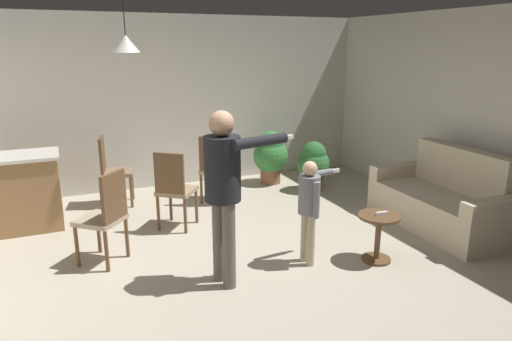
{
  "coord_description": "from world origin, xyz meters",
  "views": [
    {
      "loc": [
        -1.77,
        -4.11,
        2.24
      ],
      "look_at": [
        0.02,
        0.04,
        1.0
      ],
      "focal_mm": 32.32,
      "sensor_mm": 36.0,
      "label": 1
    }
  ],
  "objects_px": {
    "side_table_by_couch": "(378,232)",
    "dining_chair_by_counter": "(112,168)",
    "kitchen_counter": "(7,194)",
    "dining_chair_centre_back": "(215,166)",
    "couch_floral": "(443,202)",
    "dining_chair_near_wall": "(174,187)",
    "potted_plant_corner": "(313,164)",
    "person_adult": "(224,180)",
    "dining_chair_spare": "(106,214)",
    "potted_plant_by_wall": "(271,155)",
    "person_child": "(310,201)",
    "spare_remote_on_table": "(382,214)"
  },
  "relations": [
    {
      "from": "person_adult",
      "to": "potted_plant_corner",
      "type": "relative_size",
      "value": 2.13
    },
    {
      "from": "couch_floral",
      "to": "dining_chair_by_counter",
      "type": "bearing_deg",
      "value": 57.29
    },
    {
      "from": "potted_plant_corner",
      "to": "person_child",
      "type": "bearing_deg",
      "value": -121.22
    },
    {
      "from": "couch_floral",
      "to": "side_table_by_couch",
      "type": "distance_m",
      "value": 1.42
    },
    {
      "from": "couch_floral",
      "to": "dining_chair_centre_back",
      "type": "relative_size",
      "value": 1.82
    },
    {
      "from": "person_adult",
      "to": "potted_plant_by_wall",
      "type": "relative_size",
      "value": 1.91
    },
    {
      "from": "dining_chair_spare",
      "to": "spare_remote_on_table",
      "type": "height_order",
      "value": "dining_chair_spare"
    },
    {
      "from": "person_adult",
      "to": "potted_plant_corner",
      "type": "height_order",
      "value": "person_adult"
    },
    {
      "from": "dining_chair_by_counter",
      "to": "potted_plant_corner",
      "type": "height_order",
      "value": "dining_chair_by_counter"
    },
    {
      "from": "person_child",
      "to": "potted_plant_corner",
      "type": "relative_size",
      "value": 1.41
    },
    {
      "from": "dining_chair_near_wall",
      "to": "dining_chair_spare",
      "type": "height_order",
      "value": "same"
    },
    {
      "from": "couch_floral",
      "to": "dining_chair_spare",
      "type": "height_order",
      "value": "same"
    },
    {
      "from": "couch_floral",
      "to": "spare_remote_on_table",
      "type": "height_order",
      "value": "couch_floral"
    },
    {
      "from": "dining_chair_near_wall",
      "to": "person_child",
      "type": "bearing_deg",
      "value": -16.26
    },
    {
      "from": "kitchen_counter",
      "to": "dining_chair_by_counter",
      "type": "height_order",
      "value": "dining_chair_by_counter"
    },
    {
      "from": "kitchen_counter",
      "to": "dining_chair_centre_back",
      "type": "distance_m",
      "value": 2.67
    },
    {
      "from": "dining_chair_near_wall",
      "to": "kitchen_counter",
      "type": "bearing_deg",
      "value": -163.82
    },
    {
      "from": "person_adult",
      "to": "dining_chair_by_counter",
      "type": "height_order",
      "value": "person_adult"
    },
    {
      "from": "potted_plant_by_wall",
      "to": "spare_remote_on_table",
      "type": "distance_m",
      "value": 3.09
    },
    {
      "from": "dining_chair_by_counter",
      "to": "spare_remote_on_table",
      "type": "relative_size",
      "value": 7.69
    },
    {
      "from": "person_adult",
      "to": "potted_plant_by_wall",
      "type": "distance_m",
      "value": 3.46
    },
    {
      "from": "kitchen_counter",
      "to": "dining_chair_by_counter",
      "type": "bearing_deg",
      "value": 20.49
    },
    {
      "from": "person_child",
      "to": "dining_chair_near_wall",
      "type": "height_order",
      "value": "person_child"
    },
    {
      "from": "dining_chair_near_wall",
      "to": "potted_plant_corner",
      "type": "xyz_separation_m",
      "value": [
        2.39,
        0.7,
        -0.11
      ]
    },
    {
      "from": "potted_plant_by_wall",
      "to": "dining_chair_centre_back",
      "type": "bearing_deg",
      "value": -153.28
    },
    {
      "from": "couch_floral",
      "to": "dining_chair_by_counter",
      "type": "distance_m",
      "value": 4.49
    },
    {
      "from": "potted_plant_corner",
      "to": "dining_chair_near_wall",
      "type": "bearing_deg",
      "value": -163.56
    },
    {
      "from": "side_table_by_couch",
      "to": "person_child",
      "type": "bearing_deg",
      "value": 160.46
    },
    {
      "from": "dining_chair_spare",
      "to": "spare_remote_on_table",
      "type": "relative_size",
      "value": 7.69
    },
    {
      "from": "dining_chair_by_counter",
      "to": "potted_plant_by_wall",
      "type": "relative_size",
      "value": 1.13
    },
    {
      "from": "couch_floral",
      "to": "person_child",
      "type": "relative_size",
      "value": 1.64
    },
    {
      "from": "dining_chair_spare",
      "to": "kitchen_counter",
      "type": "bearing_deg",
      "value": 77.48
    },
    {
      "from": "side_table_by_couch",
      "to": "potted_plant_by_wall",
      "type": "height_order",
      "value": "potted_plant_by_wall"
    },
    {
      "from": "side_table_by_couch",
      "to": "dining_chair_by_counter",
      "type": "bearing_deg",
      "value": 128.38
    },
    {
      "from": "kitchen_counter",
      "to": "person_child",
      "type": "relative_size",
      "value": 1.13
    },
    {
      "from": "side_table_by_couch",
      "to": "potted_plant_by_wall",
      "type": "xyz_separation_m",
      "value": [
        0.18,
        3.07,
        0.16
      ]
    },
    {
      "from": "person_child",
      "to": "potted_plant_by_wall",
      "type": "relative_size",
      "value": 1.26
    },
    {
      "from": "couch_floral",
      "to": "dining_chair_centre_back",
      "type": "xyz_separation_m",
      "value": [
        -2.33,
        2.03,
        0.21
      ]
    },
    {
      "from": "person_adult",
      "to": "dining_chair_spare",
      "type": "bearing_deg",
      "value": -145.1
    },
    {
      "from": "dining_chair_near_wall",
      "to": "spare_remote_on_table",
      "type": "xyz_separation_m",
      "value": [
        1.78,
        -1.75,
        -0.01
      ]
    },
    {
      "from": "person_adult",
      "to": "dining_chair_spare",
      "type": "xyz_separation_m",
      "value": [
        -0.99,
        0.89,
        -0.5
      ]
    },
    {
      "from": "dining_chair_by_counter",
      "to": "spare_remote_on_table",
      "type": "xyz_separation_m",
      "value": [
        2.38,
        -2.99,
        -0.01
      ]
    },
    {
      "from": "person_child",
      "to": "side_table_by_couch",
      "type": "bearing_deg",
      "value": 65.7
    },
    {
      "from": "side_table_by_couch",
      "to": "person_adult",
      "type": "bearing_deg",
      "value": 173.4
    },
    {
      "from": "person_adult",
      "to": "dining_chair_centre_back",
      "type": "relative_size",
      "value": 1.68
    },
    {
      "from": "dining_chair_centre_back",
      "to": "kitchen_counter",
      "type": "bearing_deg",
      "value": -146.27
    },
    {
      "from": "dining_chair_spare",
      "to": "spare_remote_on_table",
      "type": "distance_m",
      "value": 2.87
    },
    {
      "from": "side_table_by_couch",
      "to": "dining_chair_by_counter",
      "type": "xyz_separation_m",
      "value": [
        -2.36,
        2.98,
        0.22
      ]
    },
    {
      "from": "dining_chair_by_counter",
      "to": "side_table_by_couch",
      "type": "bearing_deg",
      "value": 49.23
    },
    {
      "from": "person_adult",
      "to": "side_table_by_couch",
      "type": "bearing_deg",
      "value": 70.4
    }
  ]
}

